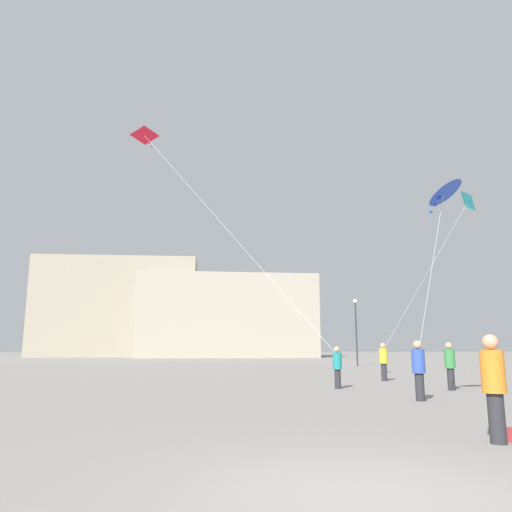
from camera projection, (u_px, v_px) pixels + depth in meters
ground_plane at (361, 495)px, 5.39m from camera, size 300.00×300.00×0.00m
person_in_orange at (494, 383)px, 8.41m from camera, size 0.40×0.40×1.83m
person_in_blue at (419, 368)px, 14.89m from camera, size 0.39×0.39×1.80m
person_in_purple at (383, 358)px, 30.76m from camera, size 0.36×0.36×1.63m
person_in_green at (450, 364)px, 18.49m from camera, size 0.39×0.39×1.77m
person_in_teal at (337, 365)px, 19.14m from camera, size 0.35×0.35×1.62m
person_in_yellow at (384, 360)px, 23.48m from camera, size 0.39×0.39×1.80m
kite_crimson_delta at (149, 141)px, 27.95m from camera, size 9.78×7.82×12.66m
kite_cobalt_diamond at (444, 192)px, 15.12m from camera, size 1.58×1.62×5.43m
kite_cyan_delta at (468, 202)px, 31.70m from camera, size 6.36×2.24×10.15m
building_left_hall at (117, 307)px, 80.17m from camera, size 25.80×9.17×15.89m
building_centre_hall at (227, 317)px, 76.74m from camera, size 27.59×13.34×12.47m
lamppost_east at (356, 322)px, 41.85m from camera, size 0.36×0.36×5.64m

